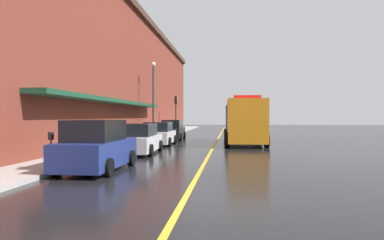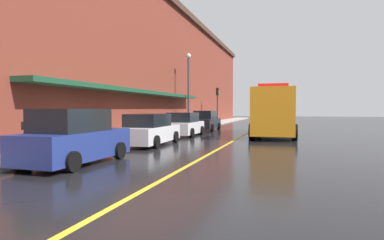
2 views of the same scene
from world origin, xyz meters
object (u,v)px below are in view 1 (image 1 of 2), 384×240
at_px(parked_car_3, 173,130).
at_px(parking_meter_2, 51,144).
at_px(parked_car_0, 97,147).
at_px(parked_car_1, 139,140).
at_px(traffic_light_near, 176,107).
at_px(parking_meter_0, 137,131).
at_px(parking_meter_1, 150,129).
at_px(parked_car_2, 159,134).
at_px(street_lamp_left, 153,91).
at_px(utility_truck, 244,122).

distance_m(parked_car_3, parking_meter_2, 19.15).
relative_size(parked_car_0, parked_car_1, 0.92).
distance_m(parked_car_1, parking_meter_2, 7.08).
relative_size(parked_car_1, traffic_light_near, 1.13).
bearing_deg(parking_meter_0, parking_meter_1, 90.00).
bearing_deg(parked_car_2, street_lamp_left, 14.43).
xyz_separation_m(parking_meter_0, traffic_light_near, (0.06, 17.51, 2.10)).
bearing_deg(parking_meter_0, utility_truck, 19.70).
relative_size(parked_car_2, parking_meter_2, 3.15).
bearing_deg(parking_meter_1, street_lamp_left, 98.27).
distance_m(parked_car_3, street_lamp_left, 4.24).
relative_size(parked_car_2, traffic_light_near, 0.98).
relative_size(parked_car_3, utility_truck, 0.50).
bearing_deg(traffic_light_near, parking_meter_0, -90.20).
bearing_deg(parking_meter_1, traffic_light_near, 89.74).
height_order(parking_meter_2, street_lamp_left, street_lamp_left).
bearing_deg(street_lamp_left, parked_car_2, -74.90).
bearing_deg(parking_meter_0, parked_car_1, -74.56).
relative_size(parking_meter_1, street_lamp_left, 0.19).
xyz_separation_m(parked_car_1, parking_meter_1, (-1.45, 9.15, 0.28)).
relative_size(parking_meter_1, parking_meter_2, 1.00).
distance_m(parked_car_2, street_lamp_left, 8.41).
bearing_deg(parked_car_2, parked_car_3, -0.73).
bearing_deg(parked_car_1, parked_car_3, -1.57).
bearing_deg(parked_car_3, parked_car_0, 179.27).
bearing_deg(parked_car_2, parked_car_0, 179.65).
relative_size(street_lamp_left, traffic_light_near, 1.61).
xyz_separation_m(parked_car_0, parked_car_2, (-0.07, 12.17, -0.11)).
xyz_separation_m(parked_car_1, parking_meter_2, (-1.45, -6.93, 0.28)).
bearing_deg(parked_car_1, parked_car_2, -1.19).
relative_size(parking_meter_0, parking_meter_2, 1.00).
height_order(parking_meter_0, street_lamp_left, street_lamp_left).
height_order(utility_truck, street_lamp_left, street_lamp_left).
distance_m(parking_meter_2, street_lamp_left, 20.49).
relative_size(parked_car_0, utility_truck, 0.47).
distance_m(parking_meter_1, parking_meter_2, 16.08).
distance_m(parked_car_1, utility_truck, 9.99).
bearing_deg(traffic_light_near, parking_meter_1, -90.26).
height_order(parked_car_0, parking_meter_0, parked_car_0).
relative_size(parked_car_0, parking_meter_1, 3.36).
bearing_deg(parking_meter_0, parked_car_2, 27.22).
bearing_deg(parked_car_1, utility_truck, -39.16).
xyz_separation_m(utility_truck, parking_meter_2, (-7.48, -14.85, -0.58)).
bearing_deg(traffic_light_near, parked_car_2, -85.52).
relative_size(parked_car_1, parking_meter_0, 3.66).
height_order(parked_car_0, parked_car_2, parked_car_0).
relative_size(utility_truck, parking_meter_0, 7.13).
distance_m(parked_car_0, parking_meter_1, 15.44).
xyz_separation_m(parking_meter_0, parking_meter_1, (0.00, 3.91, 0.00)).
xyz_separation_m(parked_car_0, parking_meter_1, (-1.44, 15.37, 0.17)).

